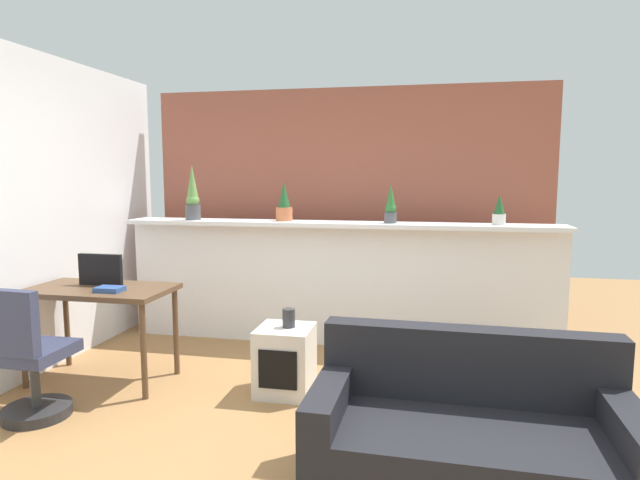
% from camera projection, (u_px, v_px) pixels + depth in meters
% --- Properties ---
extents(ground_plane, '(12.00, 12.00, 0.00)m').
position_uv_depth(ground_plane, '(281.00, 446.00, 3.17)').
color(ground_plane, '#9E7042').
extents(divider_wall, '(4.09, 0.16, 1.14)m').
position_uv_depth(divider_wall, '(337.00, 285.00, 5.05)').
color(divider_wall, white).
rests_on(divider_wall, ground).
extents(plant_shelf, '(4.09, 0.38, 0.04)m').
position_uv_depth(plant_shelf, '(336.00, 224.00, 4.94)').
color(plant_shelf, white).
rests_on(plant_shelf, divider_wall).
extents(brick_wall_behind, '(4.09, 0.10, 2.50)m').
position_uv_depth(brick_wall_behind, '(347.00, 210.00, 5.55)').
color(brick_wall_behind, '#9E5442').
rests_on(brick_wall_behind, ground).
extents(potted_plant_0, '(0.15, 0.15, 0.53)m').
position_uv_depth(potted_plant_0, '(193.00, 197.00, 5.16)').
color(potted_plant_0, '#4C4C51').
rests_on(potted_plant_0, plant_shelf).
extents(potted_plant_1, '(0.16, 0.16, 0.37)m').
position_uv_depth(potted_plant_1, '(284.00, 204.00, 5.06)').
color(potted_plant_1, '#C66B42').
rests_on(potted_plant_1, plant_shelf).
extents(potted_plant_2, '(0.11, 0.11, 0.35)m').
position_uv_depth(potted_plant_2, '(391.00, 206.00, 4.81)').
color(potted_plant_2, '#4C4C51').
rests_on(potted_plant_2, plant_shelf).
extents(potted_plant_3, '(0.11, 0.11, 0.27)m').
position_uv_depth(potted_plant_3, '(499.00, 211.00, 4.64)').
color(potted_plant_3, silver).
rests_on(potted_plant_3, plant_shelf).
extents(desk, '(1.10, 0.60, 0.75)m').
position_uv_depth(desk, '(100.00, 298.00, 4.11)').
color(desk, brown).
rests_on(desk, ground).
extents(tv_monitor, '(0.37, 0.04, 0.25)m').
position_uv_depth(tv_monitor, '(100.00, 270.00, 4.17)').
color(tv_monitor, black).
rests_on(tv_monitor, desk).
extents(office_chair, '(0.45, 0.46, 0.91)m').
position_uv_depth(office_chair, '(27.00, 364.00, 3.47)').
color(office_chair, '#262628').
rests_on(office_chair, ground).
extents(side_cube_shelf, '(0.40, 0.41, 0.50)m').
position_uv_depth(side_cube_shelf, '(285.00, 360.00, 3.93)').
color(side_cube_shelf, silver).
rests_on(side_cube_shelf, ground).
extents(vase_on_shelf, '(0.09, 0.09, 0.14)m').
position_uv_depth(vase_on_shelf, '(289.00, 318.00, 3.90)').
color(vase_on_shelf, '#2D2D33').
rests_on(vase_on_shelf, side_cube_shelf).
extents(book_on_desk, '(0.20, 0.14, 0.04)m').
position_uv_depth(book_on_desk, '(110.00, 289.00, 3.96)').
color(book_on_desk, '#2D4C8C').
rests_on(book_on_desk, desk).
extents(couch, '(1.58, 0.80, 0.80)m').
position_uv_depth(couch, '(468.00, 442.00, 2.66)').
color(couch, black).
rests_on(couch, ground).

